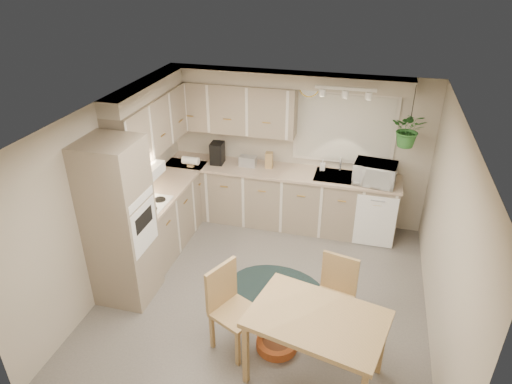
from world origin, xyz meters
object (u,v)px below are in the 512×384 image
at_px(braided_rug, 277,289).
at_px(microwave, 375,171).
at_px(chair_back, 332,299).
at_px(dining_table, 315,348).
at_px(pet_bed, 277,343).
at_px(chair_left, 236,311).

relative_size(braided_rug, microwave, 2.19).
height_order(chair_back, microwave, microwave).
bearing_deg(braided_rug, microwave, 54.98).
xyz_separation_m(dining_table, microwave, (0.42, 2.78, 0.73)).
bearing_deg(pet_bed, chair_left, -169.19).
height_order(braided_rug, microwave, microwave).
bearing_deg(microwave, chair_left, -110.17).
bearing_deg(chair_left, chair_back, 142.07).
relative_size(dining_table, braided_rug, 1.01).
relative_size(dining_table, chair_left, 1.29).
xyz_separation_m(braided_rug, microwave, (1.07, 1.53, 1.13)).
distance_m(chair_left, pet_bed, 0.63).
bearing_deg(microwave, braided_rug, -118.41).
xyz_separation_m(chair_left, microwave, (1.30, 2.58, 0.64)).
height_order(braided_rug, pet_bed, pet_bed).
xyz_separation_m(dining_table, chair_left, (-0.88, 0.20, 0.09)).
bearing_deg(microwave, chair_back, -92.21).
bearing_deg(braided_rug, chair_back, -37.07).
xyz_separation_m(chair_left, pet_bed, (0.44, 0.08, -0.45)).
distance_m(chair_left, microwave, 2.96).
bearing_deg(chair_back, microwave, -85.94).
bearing_deg(chair_back, chair_left, 39.23).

